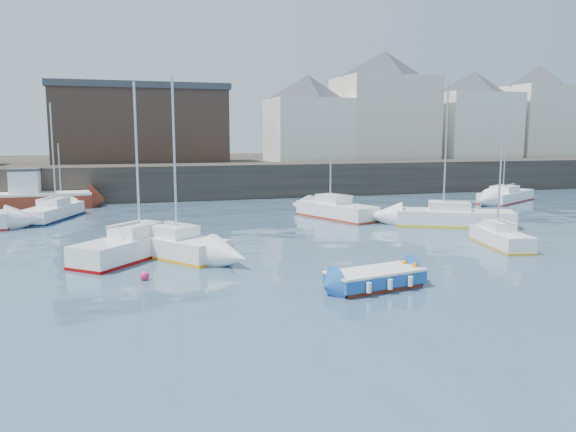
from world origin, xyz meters
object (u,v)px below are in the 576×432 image
object	(u,v)px
blue_dinghy	(375,278)
sailboat_f	(336,210)
sailboat_c	(501,237)
fishing_boat	(38,196)
sailboat_d	(454,217)
sailboat_g	(506,196)
buoy_near	(145,280)
sailboat_b	(168,244)
sailboat_a	(132,246)
buoy_mid	(398,269)
buoy_far	(190,233)
sailboat_h	(52,212)

from	to	relation	value
blue_dinghy	sailboat_f	xyz separation A→B (m)	(5.06, 16.81, 0.18)
blue_dinghy	sailboat_c	bearing A→B (deg)	29.40
fishing_boat	sailboat_d	distance (m)	30.77
sailboat_g	buoy_near	world-z (taller)	sailboat_g
sailboat_b	sailboat_a	bearing A→B (deg)	-176.43
sailboat_b	buoy_mid	distance (m)	10.64
fishing_boat	sailboat_f	world-z (taller)	sailboat_f
sailboat_g	buoy_far	bearing A→B (deg)	-164.52
blue_dinghy	buoy_mid	size ratio (longest dim) A/B	9.42
sailboat_h	buoy_near	world-z (taller)	sailboat_h
sailboat_h	buoy_mid	bearing A→B (deg)	-51.36
sailboat_b	buoy_near	bearing A→B (deg)	-106.48
sailboat_g	buoy_mid	bearing A→B (deg)	-136.48
sailboat_d	sailboat_a	bearing A→B (deg)	-168.91
blue_dinghy	buoy_near	distance (m)	8.90
blue_dinghy	sailboat_f	world-z (taller)	sailboat_f
sailboat_b	buoy_mid	bearing A→B (deg)	-31.56
sailboat_b	sailboat_h	world-z (taller)	sailboat_b
sailboat_f	buoy_near	bearing A→B (deg)	-135.06
sailboat_d	buoy_mid	bearing A→B (deg)	-133.14
sailboat_d	sailboat_g	xyz separation A→B (m)	(11.33, 9.75, -0.05)
blue_dinghy	sailboat_g	xyz separation A→B (m)	(22.26, 21.47, 0.11)
fishing_boat	sailboat_f	distance (m)	23.12
sailboat_g	sailboat_h	bearing A→B (deg)	179.27
fishing_boat	buoy_far	xyz separation A→B (m)	(9.84, -14.43, -0.96)
buoy_near	sailboat_b	bearing A→B (deg)	73.52
sailboat_c	fishing_boat	bearing A→B (deg)	136.85
sailboat_b	sailboat_h	size ratio (longest dim) A/B	1.06
sailboat_a	sailboat_h	distance (m)	14.82
sailboat_f	sailboat_h	size ratio (longest dim) A/B	1.05
buoy_near	buoy_mid	size ratio (longest dim) A/B	0.90
blue_dinghy	sailboat_c	size ratio (longest dim) A/B	0.66
sailboat_a	sailboat_f	bearing A→B (deg)	33.28
sailboat_g	buoy_far	xyz separation A→B (m)	(-27.40, -7.59, -0.50)
sailboat_a	buoy_mid	size ratio (longest dim) A/B	19.29
buoy_near	buoy_far	world-z (taller)	buoy_far
blue_dinghy	sailboat_h	xyz separation A→B (m)	(-13.32, 21.93, 0.11)
blue_dinghy	buoy_far	size ratio (longest dim) A/B	9.01
fishing_boat	sailboat_a	size ratio (longest dim) A/B	0.94
fishing_boat	buoy_far	bearing A→B (deg)	-55.70
sailboat_f	sailboat_h	distance (m)	19.08
sailboat_h	buoy_far	xyz separation A→B (m)	(8.18, -8.04, -0.50)
sailboat_a	buoy_mid	world-z (taller)	sailboat_a
sailboat_a	buoy_far	size ratio (longest dim) A/B	18.46
fishing_boat	buoy_far	world-z (taller)	fishing_boat
blue_dinghy	buoy_mid	bearing A→B (deg)	47.70
sailboat_c	sailboat_f	size ratio (longest dim) A/B	0.73
sailboat_d	fishing_boat	bearing A→B (deg)	147.37
sailboat_b	sailboat_f	world-z (taller)	sailboat_b
sailboat_a	sailboat_d	xyz separation A→B (m)	(19.39, 3.80, -0.02)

